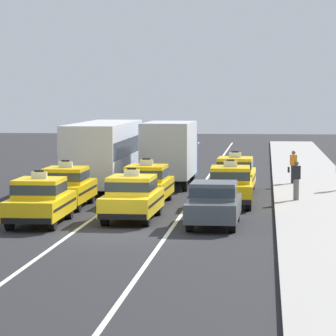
% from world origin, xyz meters
% --- Properties ---
extents(ground_plane, '(160.00, 160.00, 0.00)m').
position_xyz_m(ground_plane, '(0.00, 0.00, 0.00)').
color(ground_plane, '#232326').
extents(lane_stripe_left_center, '(0.14, 80.00, 0.01)m').
position_xyz_m(lane_stripe_left_center, '(-1.60, 20.00, 0.00)').
color(lane_stripe_left_center, silver).
rests_on(lane_stripe_left_center, ground).
extents(lane_stripe_center_right, '(0.14, 80.00, 0.01)m').
position_xyz_m(lane_stripe_center_right, '(1.60, 20.00, 0.00)').
color(lane_stripe_center_right, silver).
rests_on(lane_stripe_center_right, ground).
extents(sidewalk_curb, '(4.00, 90.00, 0.15)m').
position_xyz_m(sidewalk_curb, '(7.20, 15.00, 0.07)').
color(sidewalk_curb, '#9E9993').
rests_on(sidewalk_curb, ground).
extents(taxi_left_nearest, '(1.90, 4.59, 1.96)m').
position_xyz_m(taxi_left_nearest, '(-3.17, 1.86, 0.88)').
color(taxi_left_nearest, black).
rests_on(taxi_left_nearest, ground).
extents(taxi_left_second, '(1.86, 4.58, 1.96)m').
position_xyz_m(taxi_left_second, '(-3.31, 6.99, 0.88)').
color(taxi_left_second, black).
rests_on(taxi_left_second, ground).
extents(bus_left_third, '(2.67, 11.23, 3.22)m').
position_xyz_m(bus_left_third, '(-3.29, 16.13, 1.82)').
color(bus_left_third, black).
rests_on(bus_left_third, ground).
extents(taxi_center_nearest, '(1.90, 4.59, 1.96)m').
position_xyz_m(taxi_center_nearest, '(-0.05, 3.27, 0.88)').
color(taxi_center_nearest, black).
rests_on(taxi_center_nearest, ground).
extents(taxi_center_second, '(1.91, 4.60, 1.96)m').
position_xyz_m(taxi_center_second, '(-0.17, 8.46, 0.88)').
color(taxi_center_second, black).
rests_on(taxi_center_second, ground).
extents(box_truck_center_third, '(2.38, 6.99, 3.27)m').
position_xyz_m(box_truck_center_third, '(0.06, 16.32, 1.78)').
color(box_truck_center_third, black).
rests_on(box_truck_center_third, ground).
extents(sedan_right_nearest, '(1.82, 4.33, 1.58)m').
position_xyz_m(sedan_right_nearest, '(3.03, 2.02, 0.85)').
color(sedan_right_nearest, black).
rests_on(sedan_right_nearest, ground).
extents(taxi_right_second, '(1.92, 4.60, 1.96)m').
position_xyz_m(taxi_right_second, '(3.38, 8.10, 0.88)').
color(taxi_right_second, black).
rests_on(taxi_right_second, ground).
extents(taxi_right_third, '(1.91, 4.60, 1.96)m').
position_xyz_m(taxi_right_third, '(3.39, 13.81, 0.88)').
color(taxi_right_third, black).
rests_on(taxi_right_third, ground).
extents(pedestrian_near_crosswalk, '(0.36, 0.24, 1.67)m').
position_xyz_m(pedestrian_near_crosswalk, '(6.13, 9.39, 1.00)').
color(pedestrian_near_crosswalk, slate).
rests_on(pedestrian_near_crosswalk, sidewalk_curb).
extents(pedestrian_mid_block, '(0.47, 0.24, 1.66)m').
position_xyz_m(pedestrian_mid_block, '(6.21, 17.05, 0.98)').
color(pedestrian_mid_block, '#23232D').
rests_on(pedestrian_mid_block, sidewalk_curb).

